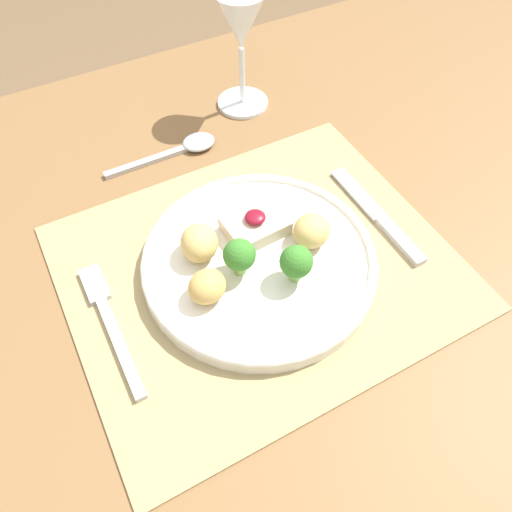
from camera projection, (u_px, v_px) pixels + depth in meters
name	position (u px, v px, depth m)	size (l,w,h in m)	color
ground_plane	(258.00, 452.00, 1.21)	(8.00, 8.00, 0.00)	brown
dining_table	(259.00, 306.00, 0.67)	(1.52, 0.99, 0.77)	brown
placemat	(259.00, 267.00, 0.60)	(0.45, 0.37, 0.00)	#9E895B
dinner_plate	(255.00, 258.00, 0.58)	(0.28, 0.28, 0.07)	silver
fork	(109.00, 318.00, 0.55)	(0.02, 0.18, 0.01)	#B2B2B7
knife	(382.00, 220.00, 0.64)	(0.02, 0.18, 0.01)	#B2B2B7
spoon	(186.00, 147.00, 0.72)	(0.17, 0.04, 0.01)	#B2B2B7
wine_glass_near	(241.00, 31.00, 0.69)	(0.08, 0.08, 0.17)	white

